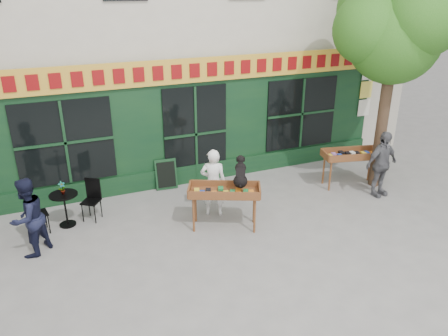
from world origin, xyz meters
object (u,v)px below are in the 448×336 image
(man_right, at_px, (381,164))
(man_left, at_px, (28,218))
(book_cart_right, at_px, (352,156))
(book_cart_center, at_px, (224,193))
(woman, at_px, (213,182))
(bistro_table, at_px, (65,203))
(dog, at_px, (241,171))

(man_right, distance_m, man_left, 8.10)
(book_cart_right, height_order, man_left, man_left)
(book_cart_center, relative_size, woman, 1.02)
(man_right, xyz_separation_m, man_left, (-8.08, 0.55, -0.04))
(bistro_table, distance_m, man_left, 1.17)
(book_cart_center, distance_m, book_cart_right, 3.97)
(woman, bearing_deg, man_right, -164.57)
(book_cart_right, xyz_separation_m, bistro_table, (-7.08, 0.70, -0.28))
(dog, distance_m, woman, 0.92)
(bistro_table, xyz_separation_m, man_left, (-0.70, -0.90, 0.26))
(book_cart_center, height_order, woman, woman)
(dog, bearing_deg, book_cart_right, 36.83)
(bistro_table, height_order, man_left, man_left)
(man_right, bearing_deg, bistro_table, 162.07)
(woman, bearing_deg, man_left, 26.70)
(dog, distance_m, man_left, 4.30)
(dog, height_order, man_left, man_left)
(dog, xyz_separation_m, woman, (-0.35, 0.70, -0.49))
(bistro_table, relative_size, man_left, 0.47)
(woman, distance_m, man_left, 3.88)
(dog, height_order, book_cart_right, dog)
(dog, height_order, bistro_table, dog)
(book_cart_center, distance_m, dog, 0.59)
(book_cart_right, bearing_deg, man_left, -165.35)
(man_left, bearing_deg, dog, 127.39)
(man_right, bearing_deg, man_left, 169.29)
(woman, relative_size, man_right, 0.95)
(book_cart_center, xyz_separation_m, dog, (0.35, -0.05, 0.47))
(dog, distance_m, bistro_table, 3.90)
(woman, xyz_separation_m, bistro_table, (-3.18, 0.77, -0.25))
(dog, bearing_deg, man_left, -162.90)
(book_cart_center, distance_m, man_right, 4.20)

